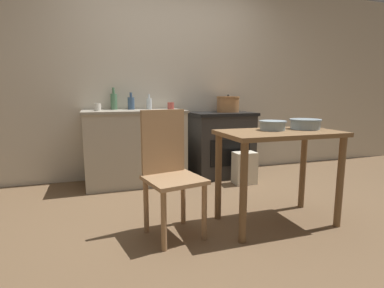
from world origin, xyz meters
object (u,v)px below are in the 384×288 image
(stove, at_px, (221,144))
(bottle_mid_left, at_px, (149,103))
(bottle_left, at_px, (114,101))
(flour_sack, at_px, (244,168))
(mixing_bowl_small, at_px, (273,125))
(bottle_far_left, at_px, (131,103))
(cup_center_left, at_px, (97,107))
(chair, at_px, (170,170))
(mixing_bowl_large, at_px, (305,124))
(cup_center, at_px, (171,106))
(work_table, at_px, (279,149))
(stock_pot, at_px, (228,104))

(stove, relative_size, bottle_mid_left, 4.42)
(bottle_left, height_order, bottle_mid_left, bottle_left)
(flour_sack, bearing_deg, mixing_bowl_small, -106.73)
(bottle_far_left, relative_size, bottle_left, 0.78)
(mixing_bowl_small, height_order, cup_center_left, cup_center_left)
(chair, distance_m, mixing_bowl_large, 1.23)
(cup_center_left, xyz_separation_m, cup_center, (0.85, -0.02, 0.00))
(bottle_mid_left, xyz_separation_m, cup_center_left, (-0.63, -0.23, -0.03))
(bottle_far_left, bearing_deg, work_table, -60.14)
(work_table, xyz_separation_m, stock_pot, (0.29, 1.60, 0.32))
(work_table, relative_size, mixing_bowl_large, 3.70)
(stove, xyz_separation_m, bottle_far_left, (-1.16, 0.15, 0.55))
(chair, relative_size, bottle_far_left, 4.60)
(stock_pot, bearing_deg, flour_sack, -89.72)
(mixing_bowl_large, distance_m, cup_center_left, 2.20)
(bottle_mid_left, bearing_deg, bottle_left, 173.04)
(mixing_bowl_large, relative_size, cup_center_left, 3.07)
(stove, bearing_deg, work_table, -96.55)
(stove, distance_m, chair, 1.81)
(bottle_mid_left, bearing_deg, flour_sack, -30.05)
(stove, bearing_deg, mixing_bowl_small, -97.69)
(bottle_far_left, bearing_deg, bottle_mid_left, -0.62)
(flour_sack, bearing_deg, cup_center, 156.47)
(mixing_bowl_small, distance_m, bottle_far_left, 1.90)
(work_table, relative_size, chair, 1.01)
(mixing_bowl_large, xyz_separation_m, bottle_left, (-1.47, 1.71, 0.17))
(mixing_bowl_small, bearing_deg, chair, 177.46)
(flour_sack, distance_m, cup_center_left, 1.87)
(stove, relative_size, mixing_bowl_large, 3.23)
(chair, xyz_separation_m, flour_sack, (1.19, 0.99, -0.31))
(chair, distance_m, cup_center_left, 1.52)
(mixing_bowl_large, relative_size, mixing_bowl_small, 1.17)
(cup_center_left, bearing_deg, stove, 3.03)
(stock_pot, relative_size, bottle_far_left, 1.47)
(cup_center_left, bearing_deg, stock_pot, 4.26)
(chair, xyz_separation_m, cup_center, (0.36, 1.35, 0.43))
(cup_center_left, bearing_deg, work_table, -46.90)
(stove, relative_size, bottle_far_left, 4.05)
(chair, relative_size, mixing_bowl_large, 3.67)
(stove, xyz_separation_m, bottle_mid_left, (-0.94, 0.14, 0.54))
(bottle_far_left, bearing_deg, flour_sack, -25.58)
(mixing_bowl_large, relative_size, bottle_left, 0.98)
(bottle_far_left, bearing_deg, cup_center_left, -150.45)
(mixing_bowl_large, height_order, bottle_far_left, bottle_far_left)
(stock_pot, bearing_deg, bottle_left, 174.02)
(mixing_bowl_large, bearing_deg, flour_sack, 90.07)
(bottle_far_left, distance_m, bottle_left, 0.21)
(mixing_bowl_large, relative_size, bottle_far_left, 1.25)
(stock_pot, bearing_deg, cup_center_left, -175.74)
(work_table, xyz_separation_m, flour_sack, (0.29, 1.10, -0.44))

